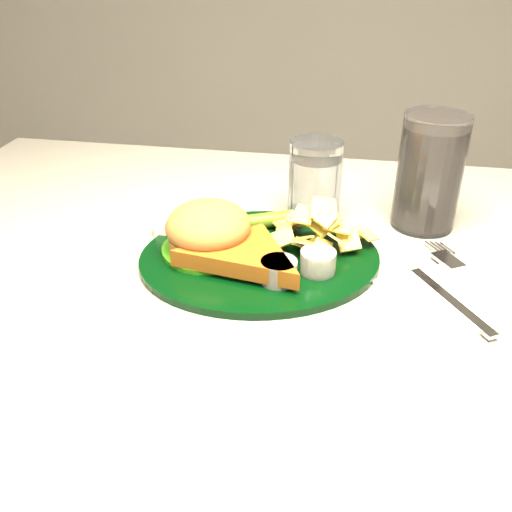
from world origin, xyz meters
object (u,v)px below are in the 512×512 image
Objects in this scene: table at (283,472)px; cola_glass at (429,172)px; fork_napkin at (450,296)px; dinner_plate at (260,238)px; water_glass at (315,182)px.

cola_glass is (0.17, 0.15, 0.45)m from table.
cola_glass is at bearing 64.01° from fork_napkin.
cola_glass is at bearing 42.39° from table.
dinner_plate is 1.66× the size of fork_napkin.
water_glass is at bearing 102.46° from fork_napkin.
cola_glass is at bearing 18.43° from dinner_plate.
cola_glass is (0.21, 0.14, 0.05)m from dinner_plate.
dinner_plate is 1.89× the size of cola_glass.
table is 7.51× the size of cola_glass.
table is 6.60× the size of fork_napkin.
fork_napkin is (0.02, -0.19, -0.07)m from cola_glass.
dinner_plate is 0.26m from cola_glass.
dinner_plate is 0.23m from fork_napkin.
table is 10.27× the size of water_glass.
dinner_plate is at bearing 162.69° from table.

